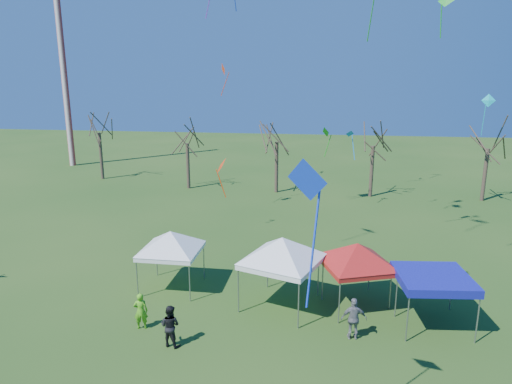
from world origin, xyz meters
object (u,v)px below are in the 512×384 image
radio_mast (62,57)px  tree_4 (490,129)px  tent_blue (433,279)px  person_grey (354,319)px  tree_1 (187,127)px  person_dark (170,326)px  tree_3 (374,127)px  tent_white_west (170,235)px  tent_red (358,248)px  tree_2 (277,123)px  person_green (141,311)px  tent_white_mid (282,242)px  tree_0 (98,116)px

radio_mast → tree_4: radio_mast is taller
tent_blue → person_grey: tent_blue is taller
tree_1 → person_grey: 28.29m
radio_mast → person_dark: (24.21, -34.96, -11.66)m
tree_1 → tree_3: (16.80, -0.60, 0.29)m
tree_1 → person_dark: bearing=-74.8°
tree_1 → tent_white_west: (5.40, -20.72, -3.04)m
tent_red → person_grey: bearing=-94.5°
tree_4 → tree_2: bearing=178.8°
tree_3 → tree_4: 9.32m
radio_mast → tree_1: size_ratio=3.31×
person_green → tent_white_mid: bearing=-167.5°
person_dark → person_green: size_ratio=1.06×
tree_0 → tree_1: bearing=-15.2°
tree_0 → person_grey: bearing=-48.0°
tree_2 → tree_1: bearing=178.2°
person_grey → tree_3: bearing=-103.3°
person_grey → tree_2: bearing=-83.3°
tree_2 → tree_3: bearing=-2.3°
person_green → tree_1: bearing=-91.8°
tent_white_mid → tent_blue: bearing=-6.3°
tent_white_mid → person_green: (-5.58, -2.79, -2.30)m
tree_1 → tree_2: bearing=-1.8°
tree_0 → tree_4: size_ratio=1.07×
person_green → tent_white_west: bearing=-104.8°
tree_2 → tent_red: tree_2 is taller
tree_3 → tree_2: bearing=177.7°
tree_1 → tent_blue: 28.61m
tent_white_west → tent_red: tent_red is taller
radio_mast → tree_3: (34.03, -9.96, -6.42)m
tent_blue → person_green: (-11.92, -2.09, -1.30)m
tree_1 → tent_white_mid: tree_1 is taller
tree_1 → tent_red: (14.25, -21.27, -2.96)m
tree_0 → tent_white_mid: 32.48m
tree_2 → tree_3: size_ratio=1.03×
tree_2 → person_grey: tree_2 is taller
tree_0 → person_green: bearing=-60.5°
tent_white_mid → tent_red: size_ratio=1.10×
tent_blue → tent_white_west: bearing=171.5°
tree_0 → person_dark: (17.06, -28.34, -5.65)m
tent_red → person_dark: tent_red is taller
tent_blue → tent_white_mid: bearing=173.7°
tree_0 → person_green: size_ratio=5.35×
tree_1 → tree_0: bearing=164.8°
tree_1 → tent_white_west: 21.63m
tent_white_mid → tree_4: bearing=54.3°
radio_mast → tree_3: 36.04m
radio_mast → person_grey: bearing=-46.9°
tree_0 → person_dark: 33.56m
tree_2 → tree_0: bearing=170.8°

